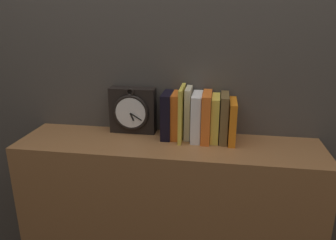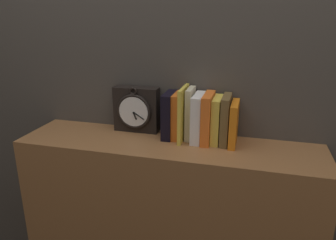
% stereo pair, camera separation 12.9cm
% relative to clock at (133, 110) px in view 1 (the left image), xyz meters
% --- Properties ---
extents(wall_back, '(6.00, 0.05, 2.60)m').
position_rel_clock_xyz_m(wall_back, '(0.17, 0.07, 0.26)').
color(wall_back, '#47423D').
rests_on(wall_back, ground_plane).
extents(bookshelf, '(1.23, 0.30, 0.94)m').
position_rel_clock_xyz_m(bookshelf, '(0.17, -0.10, -0.57)').
color(bookshelf, '#936038').
rests_on(bookshelf, ground_plane).
extents(clock, '(0.20, 0.08, 0.20)m').
position_rel_clock_xyz_m(clock, '(0.00, 0.00, 0.00)').
color(clock, black).
rests_on(clock, bookshelf).
extents(book_slot0_black, '(0.04, 0.13, 0.19)m').
position_rel_clock_xyz_m(book_slot0_black, '(0.16, -0.03, -0.00)').
color(book_slot0_black, black).
rests_on(book_slot0_black, bookshelf).
extents(book_slot1_orange, '(0.03, 0.12, 0.19)m').
position_rel_clock_xyz_m(book_slot1_orange, '(0.19, -0.03, -0.00)').
color(book_slot1_orange, orange).
rests_on(book_slot1_orange, bookshelf).
extents(book_slot2_yellow, '(0.01, 0.16, 0.22)m').
position_rel_clock_xyz_m(book_slot2_yellow, '(0.22, -0.04, 0.01)').
color(book_slot2_yellow, yellow).
rests_on(book_slot2_yellow, bookshelf).
extents(book_slot3_cream, '(0.02, 0.11, 0.21)m').
position_rel_clock_xyz_m(book_slot3_cream, '(0.24, -0.02, 0.01)').
color(book_slot3_cream, beige).
rests_on(book_slot3_cream, bookshelf).
extents(book_slot4_white, '(0.04, 0.14, 0.19)m').
position_rel_clock_xyz_m(book_slot4_white, '(0.28, -0.04, -0.00)').
color(book_slot4_white, white).
rests_on(book_slot4_white, bookshelf).
extents(book_slot5_orange, '(0.04, 0.15, 0.20)m').
position_rel_clock_xyz_m(book_slot5_orange, '(0.32, -0.04, 0.00)').
color(book_slot5_orange, orange).
rests_on(book_slot5_orange, bookshelf).
extents(book_slot6_yellow, '(0.03, 0.14, 0.18)m').
position_rel_clock_xyz_m(book_slot6_yellow, '(0.35, -0.03, -0.01)').
color(book_slot6_yellow, yellow).
rests_on(book_slot6_yellow, bookshelf).
extents(book_slot7_brown, '(0.03, 0.14, 0.19)m').
position_rel_clock_xyz_m(book_slot7_brown, '(0.39, -0.03, -0.00)').
color(book_slot7_brown, brown).
rests_on(book_slot7_brown, bookshelf).
extents(book_slot8_orange, '(0.03, 0.15, 0.17)m').
position_rel_clock_xyz_m(book_slot8_orange, '(0.42, -0.04, -0.01)').
color(book_slot8_orange, orange).
rests_on(book_slot8_orange, bookshelf).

